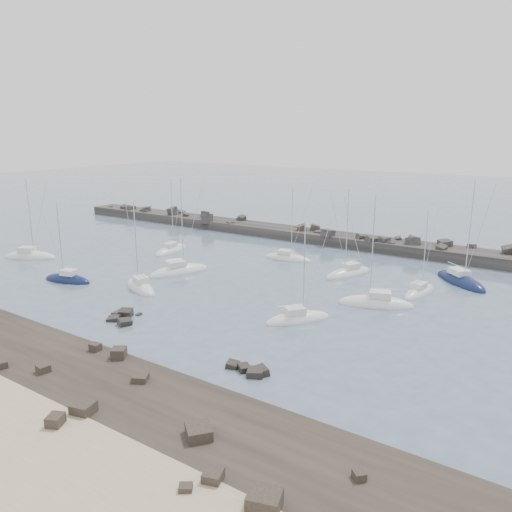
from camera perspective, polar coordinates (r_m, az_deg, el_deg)
The scene contains 16 objects.
ground at distance 61.27m, azimuth -5.42°, elevation -5.25°, with size 400.00×400.00×0.00m, color #4C5F77.
rock_shelf at distance 47.67m, azimuth -22.68°, elevation -12.23°, with size 140.00×12.00×2.05m.
rock_cluster_near at distance 57.65m, azimuth -15.10°, elevation -6.86°, with size 4.29×4.18×1.52m.
rock_cluster_far at distance 44.21m, azimuth -0.40°, elevation -13.21°, with size 4.51×2.45×1.40m.
breakwater at distance 95.62m, azimuth 5.67°, elevation 2.07°, with size 115.00×7.69×5.13m.
sailboat_0 at distance 89.39m, azimuth -24.41°, elevation -0.12°, with size 8.94×6.57×13.93m.
sailboat_1 at distance 87.10m, azimuth -9.65°, elevation 0.61°, with size 3.85×8.73×13.37m.
sailboat_2 at distance 73.78m, azimuth -20.74°, elevation -2.61°, with size 7.67×3.91×11.88m.
sailboat_3 at distance 73.98m, azimuth -8.78°, elevation -1.79°, with size 6.22×9.76×14.85m.
sailboat_4 at distance 80.68m, azimuth 3.62°, elevation -0.31°, with size 8.30×3.50×12.71m.
sailboat_5 at distance 67.54m, azimuth -13.09°, elevation -3.56°, with size 8.13×5.25×12.59m.
sailboat_6 at distance 73.33m, azimuth 10.53°, elevation -2.01°, with size 5.56×8.87×13.53m.
sailboat_7 at distance 55.38m, azimuth 4.79°, elevation -7.25°, with size 6.38×7.47×12.09m.
sailboat_8 at distance 73.81m, azimuth 22.31°, elevation -2.75°, with size 9.21×8.62×15.30m.
sailboat_9 at distance 61.53m, azimuth 13.52°, elevation -5.36°, with size 9.37×5.91×14.29m.
sailboat_10 at distance 67.38m, azimuth 18.17°, elevation -3.97°, with size 3.35×7.56×11.66m.
Camera 1 is at (36.82, -44.52, 20.42)m, focal length 35.00 mm.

